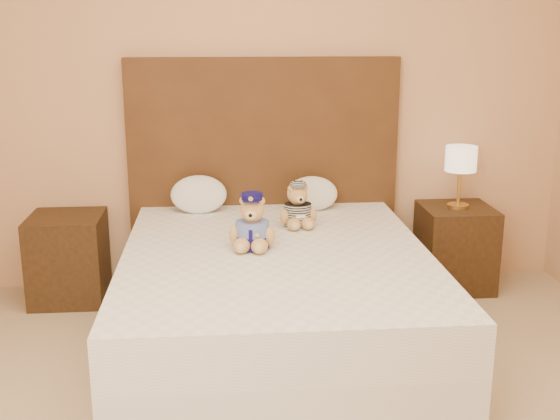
% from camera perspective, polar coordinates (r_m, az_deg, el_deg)
% --- Properties ---
extents(bed, '(1.60, 2.00, 0.55)m').
position_cam_1_polar(bed, '(3.78, -0.31, -7.31)').
color(bed, white).
rests_on(bed, ground).
extents(headboard, '(1.75, 0.08, 1.50)m').
position_cam_1_polar(headboard, '(4.61, -1.34, 2.96)').
color(headboard, '#4A2D16').
rests_on(headboard, ground).
extents(nightstand_left, '(0.45, 0.45, 0.55)m').
position_cam_1_polar(nightstand_left, '(4.62, -16.82, -3.76)').
color(nightstand_left, '#3A2612').
rests_on(nightstand_left, ground).
extents(nightstand_right, '(0.45, 0.45, 0.55)m').
position_cam_1_polar(nightstand_right, '(4.77, 14.04, -2.96)').
color(nightstand_right, '#3A2612').
rests_on(nightstand_right, ground).
extents(lamp, '(0.20, 0.20, 0.40)m').
position_cam_1_polar(lamp, '(4.63, 14.49, 3.80)').
color(lamp, gold).
rests_on(lamp, nightstand_right).
extents(teddy_police, '(0.29, 0.29, 0.30)m').
position_cam_1_polar(teddy_police, '(3.69, -2.27, -0.93)').
color(teddy_police, '#C0834A').
rests_on(teddy_police, bed).
extents(teddy_prisoner, '(0.26, 0.25, 0.26)m').
position_cam_1_polar(teddy_prisoner, '(4.09, 1.46, 0.38)').
color(teddy_prisoner, '#C0834A').
rests_on(teddy_prisoner, bed).
extents(pillow_left, '(0.35, 0.23, 0.25)m').
position_cam_1_polar(pillow_left, '(4.44, -6.63, 1.41)').
color(pillow_left, white).
rests_on(pillow_left, bed).
extents(pillow_right, '(0.32, 0.21, 0.23)m').
position_cam_1_polar(pillow_right, '(4.48, 2.65, 1.48)').
color(pillow_right, white).
rests_on(pillow_right, bed).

